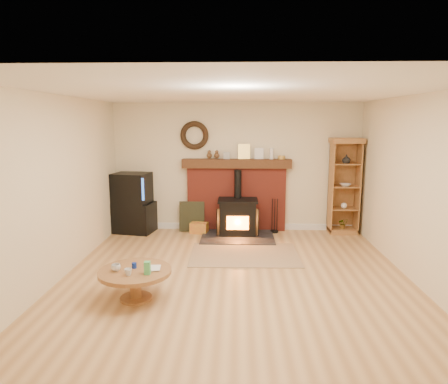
{
  "coord_description": "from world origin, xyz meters",
  "views": [
    {
      "loc": [
        0.03,
        -5.37,
        2.23
      ],
      "look_at": [
        -0.2,
        1.0,
        1.1
      ],
      "focal_mm": 32.0,
      "sensor_mm": 36.0,
      "label": 1
    }
  ],
  "objects_px": {
    "wood_stove": "(238,218)",
    "curio_cabinet": "(344,186)",
    "coffee_table": "(135,275)",
    "tv_unit": "(133,204)"
  },
  "relations": [
    {
      "from": "wood_stove",
      "to": "curio_cabinet",
      "type": "distance_m",
      "value": 2.22
    },
    {
      "from": "coffee_table",
      "to": "tv_unit",
      "type": "bearing_deg",
      "value": 105.08
    },
    {
      "from": "wood_stove",
      "to": "tv_unit",
      "type": "bearing_deg",
      "value": 174.77
    },
    {
      "from": "wood_stove",
      "to": "tv_unit",
      "type": "height_order",
      "value": "wood_stove"
    },
    {
      "from": "curio_cabinet",
      "to": "coffee_table",
      "type": "relative_size",
      "value": 2.08
    },
    {
      "from": "wood_stove",
      "to": "curio_cabinet",
      "type": "xyz_separation_m",
      "value": [
        2.12,
        0.28,
        0.61
      ]
    },
    {
      "from": "coffee_table",
      "to": "wood_stove",
      "type": "bearing_deg",
      "value": 66.26
    },
    {
      "from": "wood_stove",
      "to": "curio_cabinet",
      "type": "bearing_deg",
      "value": 7.56
    },
    {
      "from": "tv_unit",
      "to": "coffee_table",
      "type": "xyz_separation_m",
      "value": [
        0.84,
        -3.13,
        -0.26
      ]
    },
    {
      "from": "wood_stove",
      "to": "coffee_table",
      "type": "distance_m",
      "value": 3.2
    }
  ]
}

